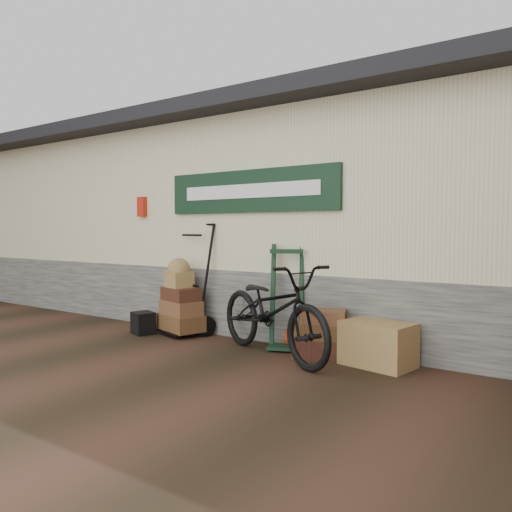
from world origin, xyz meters
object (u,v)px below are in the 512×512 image
Objects in this scene: porter_trolley at (192,278)px; suitcase_stack at (321,333)px; wicker_hamper at (378,344)px; black_trunk at (143,323)px; green_barrow at (286,297)px; bicycle at (273,305)px.

suitcase_stack is at bearing 13.64° from porter_trolley.
black_trunk is at bearing -175.01° from wicker_hamper.
bicycle is at bearing -100.89° from green_barrow.
black_trunk is (-0.55, -0.41, -0.63)m from porter_trolley.
porter_trolley reaches higher than green_barrow.
black_trunk is (-2.08, -0.41, -0.48)m from green_barrow.
black_trunk is at bearing 169.14° from green_barrow.
suitcase_stack is 0.64m from bicycle.
porter_trolley is at bearing 158.06° from green_barrow.
bicycle is (0.09, -0.44, -0.04)m from green_barrow.
black_trunk is 0.15× the size of bicycle.
bicycle is (-1.12, -0.32, 0.36)m from wicker_hamper.
wicker_hamper is (2.74, -0.12, -0.55)m from porter_trolley.
green_barrow reaches higher than suitcase_stack.
green_barrow is 0.66m from suitcase_stack.
wicker_hamper is at bearing 4.99° from black_trunk.
black_trunk is at bearing -173.90° from suitcase_stack.
bicycle is (2.17, -0.04, 0.45)m from black_trunk.
suitcase_stack is at bearing -179.38° from wicker_hamper.
porter_trolley is 2.14m from suitcase_stack.
porter_trolley is 2.80m from wicker_hamper.
suitcase_stack is 2.64m from black_trunk.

